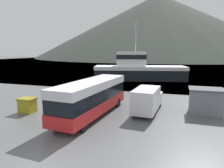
# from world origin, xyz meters

# --- Properties ---
(water_surface) EXTENTS (240.00, 240.00, 0.00)m
(water_surface) POSITION_xyz_m (0.00, 140.32, 0.00)
(water_surface) COLOR slate
(water_surface) RESTS_ON ground
(hill_backdrop) EXTENTS (230.69, 230.69, 60.05)m
(hill_backdrop) POSITION_xyz_m (-14.48, 198.93, 30.02)
(hill_backdrop) COLOR #2D332D
(hill_backdrop) RESTS_ON ground
(tour_bus) EXTENTS (3.26, 10.34, 3.21)m
(tour_bus) POSITION_xyz_m (-1.09, 8.59, 1.81)
(tour_bus) COLOR red
(tour_bus) RESTS_ON ground
(delivery_van) EXTENTS (2.34, 6.09, 2.41)m
(delivery_van) POSITION_xyz_m (3.50, 11.18, 1.27)
(delivery_van) COLOR silver
(delivery_van) RESTS_ON ground
(fishing_boat) EXTENTS (18.93, 9.55, 11.77)m
(fishing_boat) POSITION_xyz_m (-1.51, 32.80, 2.15)
(fishing_boat) COLOR black
(fishing_boat) RESTS_ON water_surface
(storage_bin) EXTENTS (1.53, 1.23, 1.40)m
(storage_bin) POSITION_xyz_m (-7.39, 7.54, 0.71)
(storage_bin) COLOR olive
(storage_bin) RESTS_ON ground
(dock_kiosk) EXTENTS (3.09, 2.39, 2.40)m
(dock_kiosk) POSITION_xyz_m (8.75, 12.47, 1.21)
(dock_kiosk) COLOR slate
(dock_kiosk) RESTS_ON ground
(small_boat) EXTENTS (4.08, 7.58, 1.07)m
(small_boat) POSITION_xyz_m (-8.72, 47.53, 0.53)
(small_boat) COLOR #19234C
(small_boat) RESTS_ON water_surface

